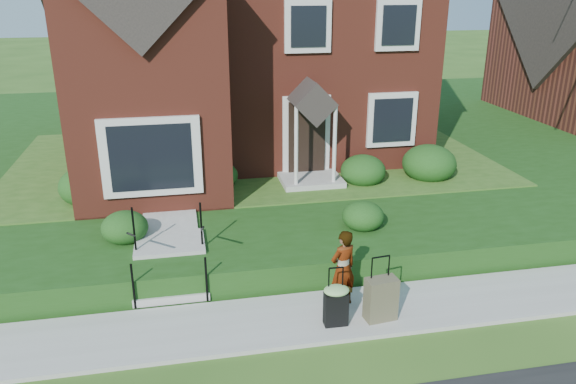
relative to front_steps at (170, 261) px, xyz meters
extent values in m
plane|color=#2D5119|center=(2.50, -1.84, -0.47)|extent=(120.00, 120.00, 0.00)
cube|color=#9E9B93|center=(2.50, -1.84, -0.43)|extent=(60.00, 1.60, 0.08)
cube|color=#193E11|center=(6.50, 9.06, -0.17)|extent=(44.00, 20.00, 0.60)
cube|color=#9E9B93|center=(0.00, 3.16, 0.16)|extent=(1.20, 6.00, 0.06)
cube|color=maroon|center=(2.50, 8.16, 2.83)|extent=(10.00, 8.00, 5.40)
cube|color=maroon|center=(-0.30, 3.36, 2.83)|extent=(3.60, 2.40, 5.40)
cube|color=silver|center=(-0.30, 2.21, 1.53)|extent=(2.20, 0.30, 1.80)
cube|color=black|center=(3.70, 4.10, 1.18)|extent=(1.00, 0.12, 2.10)
cube|color=black|center=(6.10, 4.11, 1.63)|extent=(1.40, 0.10, 1.50)
cube|color=#9E9B93|center=(0.00, -0.84, -0.32)|extent=(1.40, 0.30, 0.15)
cube|color=#9E9B93|center=(0.00, -0.54, -0.17)|extent=(1.40, 0.30, 0.15)
cube|color=#9E9B93|center=(0.00, -0.24, -0.02)|extent=(1.40, 0.30, 0.15)
cube|color=#9E9B93|center=(0.00, 0.06, 0.13)|extent=(1.40, 0.30, 0.15)
cube|color=#9E9B93|center=(0.00, 0.61, 0.13)|extent=(1.40, 0.80, 0.15)
cylinder|color=black|center=(-0.65, -0.99, 0.06)|extent=(0.04, 0.04, 0.90)
cylinder|color=black|center=(-0.65, 0.21, 0.66)|extent=(0.04, 0.04, 0.90)
cylinder|color=black|center=(0.65, -0.99, 0.06)|extent=(0.04, 0.04, 0.90)
cylinder|color=black|center=(0.65, 0.21, 0.66)|extent=(0.04, 0.04, 0.90)
ellipsoid|color=#163510|center=(-1.91, 3.38, 0.62)|extent=(1.41, 1.41, 0.99)
ellipsoid|color=#163510|center=(1.25, 3.82, 0.50)|extent=(1.07, 1.07, 0.75)
ellipsoid|color=#163510|center=(5.08, 3.37, 0.54)|extent=(1.20, 1.20, 0.84)
ellipsoid|color=#163510|center=(6.98, 3.41, 0.64)|extent=(1.46, 1.46, 1.02)
ellipsoid|color=#163510|center=(-0.90, 0.93, 0.46)|extent=(0.96, 0.96, 0.67)
ellipsoid|color=#163510|center=(4.16, 0.57, 0.45)|extent=(0.92, 0.92, 0.64)
imported|color=#999999|center=(3.06, -1.58, 0.34)|extent=(0.63, 0.53, 1.47)
cube|color=black|center=(2.78, -2.18, -0.09)|extent=(0.41, 0.23, 0.61)
cylinder|color=black|center=(2.78, -2.18, 0.66)|extent=(0.24, 0.03, 0.03)
cylinder|color=black|center=(2.65, -2.18, 0.44)|extent=(0.02, 0.02, 0.45)
cylinder|color=black|center=(2.90, -2.18, 0.44)|extent=(0.02, 0.02, 0.45)
cylinder|color=black|center=(2.63, -2.18, -0.36)|extent=(0.04, 0.06, 0.06)
cylinder|color=black|center=(2.92, -2.18, -0.36)|extent=(0.04, 0.06, 0.06)
ellipsoid|color=#86BB6B|center=(2.78, -2.18, 0.28)|extent=(0.45, 0.37, 0.14)
cube|color=brown|center=(3.59, -2.17, 0.00)|extent=(0.58, 0.37, 0.78)
cylinder|color=black|center=(3.59, -2.17, 0.77)|extent=(0.33, 0.07, 0.03)
cylinder|color=black|center=(3.43, -2.17, 0.58)|extent=(0.02, 0.02, 0.38)
cylinder|color=black|center=(3.75, -2.17, 0.58)|extent=(0.02, 0.02, 0.38)
cylinder|color=black|center=(3.40, -2.17, -0.36)|extent=(0.05, 0.06, 0.06)
cylinder|color=black|center=(3.78, -2.17, -0.36)|extent=(0.05, 0.06, 0.06)
camera|label=1|loc=(0.35, -10.17, 5.14)|focal=35.00mm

